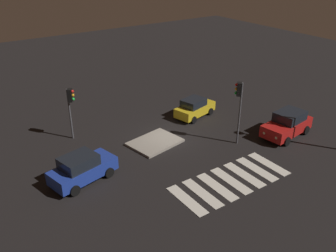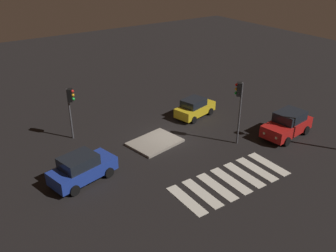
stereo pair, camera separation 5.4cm
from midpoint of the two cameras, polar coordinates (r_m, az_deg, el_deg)
name	(u,v)px [view 2 (the right image)]	position (r m, az deg, el deg)	size (l,w,h in m)	color
ground_plane	(168,138)	(27.94, 0.06, -1.84)	(80.00, 80.00, 0.00)	black
traffic_island	(155,142)	(27.12, -2.00, -2.56)	(4.04, 3.32, 0.18)	gray
car_blue	(82,168)	(23.17, -13.22, -6.45)	(4.44, 2.68, 1.83)	#1E389E
car_yellow	(195,108)	(31.21, 4.25, 2.86)	(4.02, 2.44, 1.65)	gold
car_red	(287,124)	(29.33, 18.19, 0.25)	(4.60, 2.53, 1.93)	red
traffic_light_east	(239,98)	(26.16, 11.09, 4.28)	(0.54, 0.54, 4.74)	#47474C
traffic_light_west	(70,101)	(27.53, -14.94, 3.74)	(0.53, 0.54, 3.99)	#47474C
crosswalk_near	(231,181)	(23.36, 9.83, -8.41)	(7.60, 3.20, 0.02)	silver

